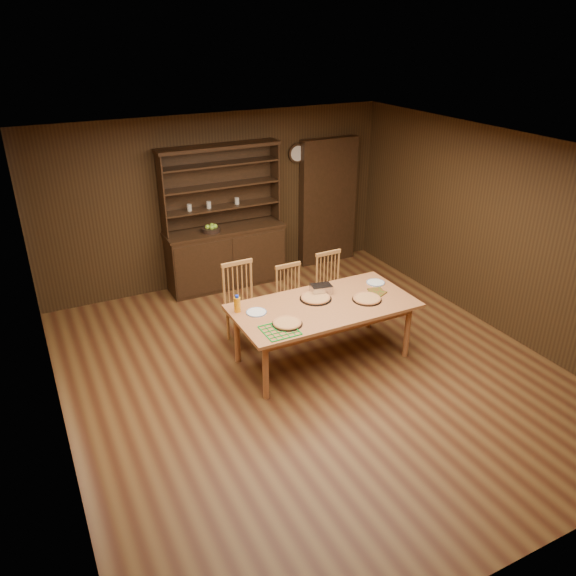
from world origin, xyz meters
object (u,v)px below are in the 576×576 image
chair_left (241,300)px  juice_bottle (237,304)px  china_hutch (225,249)px  chair_center (291,297)px  dining_table (324,310)px  chair_right (331,285)px

chair_left → juice_bottle: 0.70m
china_hutch → chair_center: size_ratio=2.33×
dining_table → chair_center: chair_center is taller
chair_left → chair_center: chair_left is taller
chair_center → china_hutch: bearing=97.6°
china_hutch → chair_left: (-0.43, -1.69, -0.03)m
chair_center → juice_bottle: 1.15m
chair_center → chair_left: bearing=174.7°
china_hutch → chair_center: (0.25, -1.75, -0.10)m
china_hutch → juice_bottle: bearing=-107.5°
chair_center → chair_right: (0.62, 0.02, 0.03)m
chair_right → chair_left: bearing=177.1°
china_hutch → chair_left: bearing=-104.4°
china_hutch → chair_right: (0.87, -1.72, -0.08)m
dining_table → chair_center: size_ratio=2.33×
dining_table → chair_left: 1.13m
juice_bottle → chair_center: bearing=28.5°
chair_center → juice_bottle: size_ratio=4.47×
china_hutch → juice_bottle: size_ratio=10.43×
dining_table → chair_center: (-0.01, 0.82, -0.19)m
dining_table → juice_bottle: (-0.98, 0.30, 0.16)m
chair_left → juice_bottle: size_ratio=5.14×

